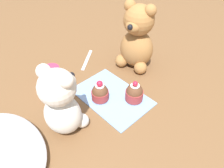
{
  "coord_description": "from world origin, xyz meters",
  "views": [
    {
      "loc": [
        -0.37,
        0.35,
        0.51
      ],
      "look_at": [
        0.0,
        0.0,
        0.06
      ],
      "focal_mm": 35.0,
      "sensor_mm": 36.0,
      "label": 1
    }
  ],
  "objects": [
    {
      "name": "ground_plane",
      "position": [
        0.0,
        0.0,
        0.0
      ],
      "size": [
        4.0,
        4.0,
        0.0
      ],
      "primitive_type": "plane",
      "color": "brown"
    },
    {
      "name": "cupcake_near_cream_bear",
      "position": [
        0.02,
        0.04,
        0.03
      ],
      "size": [
        0.05,
        0.05,
        0.07
      ],
      "color": "#993333",
      "rests_on": "knitted_placemat"
    },
    {
      "name": "juice_glass",
      "position": [
        0.2,
        0.1,
        0.03
      ],
      "size": [
        0.06,
        0.06,
        0.06
      ],
      "primitive_type": "cylinder",
      "color": "#DB3356",
      "rests_on": "ground_plane"
    },
    {
      "name": "teaspoon",
      "position": [
        0.22,
        -0.07,
        0.0
      ],
      "size": [
        0.09,
        0.12,
        0.01
      ],
      "primitive_type": "cube",
      "rotation": [
        0.0,
        0.0,
        2.22
      ],
      "color": "silver",
      "rests_on": "ground_plane"
    },
    {
      "name": "tulle_cloth",
      "position": [
        0.04,
        0.35,
        0.02
      ],
      "size": [
        0.28,
        0.2,
        0.04
      ],
      "primitive_type": "ellipsoid",
      "color": "silver",
      "rests_on": "ground_plane"
    },
    {
      "name": "cupcake_near_tan_bear",
      "position": [
        -0.06,
        -0.04,
        0.03
      ],
      "size": [
        0.06,
        0.06,
        0.07
      ],
      "color": "#993333",
      "rests_on": "knitted_placemat"
    },
    {
      "name": "knitted_placemat",
      "position": [
        0.0,
        0.0,
        0.0
      ],
      "size": [
        0.25,
        0.16,
        0.01
      ],
      "primitive_type": "cube",
      "color": "#7A9ED1",
      "rests_on": "ground_plane"
    },
    {
      "name": "teddy_bear_tan",
      "position": [
        0.07,
        -0.19,
        0.11
      ],
      "size": [
        0.15,
        0.14,
        0.24
      ],
      "rotation": [
        0.0,
        0.0,
        3.38
      ],
      "color": "#A3703D",
      "rests_on": "ground_plane"
    },
    {
      "name": "teddy_bear_cream",
      "position": [
        -0.0,
        0.18,
        0.1
      ],
      "size": [
        0.13,
        0.12,
        0.21
      ],
      "rotation": [
        0.0,
        0.0,
        0.28
      ],
      "color": "silver",
      "rests_on": "ground_plane"
    }
  ]
}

